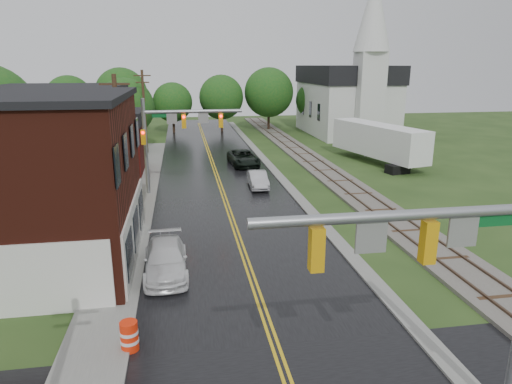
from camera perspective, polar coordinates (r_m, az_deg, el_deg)
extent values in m
cube|color=black|center=(38.57, -4.67, 1.28)|extent=(10.00, 90.00, 0.02)
cube|color=gray|center=(44.11, 1.80, 3.16)|extent=(0.80, 70.00, 0.12)
cube|color=gray|center=(33.79, -14.48, -1.25)|extent=(2.40, 50.00, 0.12)
cube|color=silver|center=(23.80, -14.88, -4.64)|extent=(0.10, 9.50, 3.00)
cube|color=tan|center=(34.80, -22.61, 3.95)|extent=(8.00, 7.00, 6.40)
cube|color=#3F0F0C|center=(43.47, -18.61, 5.12)|extent=(7.00, 6.00, 4.40)
cube|color=silver|center=(66.61, 11.04, 10.17)|extent=(10.00, 16.00, 7.00)
cube|color=black|center=(66.35, 11.26, 14.21)|extent=(10.40, 16.40, 2.40)
cube|color=silver|center=(59.04, 13.84, 11.29)|extent=(3.20, 3.20, 11.00)
cone|color=silver|center=(59.20, 14.51, 20.97)|extent=(4.40, 4.40, 9.00)
cube|color=#59544C|center=(45.18, 7.54, 3.46)|extent=(3.20, 80.00, 0.20)
cube|color=#4C3828|center=(44.95, 6.67, 3.61)|extent=(0.10, 80.00, 0.12)
cube|color=#4C3828|center=(45.37, 8.42, 3.66)|extent=(0.10, 80.00, 0.12)
cylinder|color=gray|center=(11.00, 17.82, -2.80)|extent=(7.20, 0.26, 0.26)
cube|color=orange|center=(11.57, 20.73, -5.86)|extent=(0.32, 0.30, 1.05)
cube|color=orange|center=(10.51, 7.57, -7.11)|extent=(0.32, 0.30, 1.05)
cube|color=gray|center=(11.95, 24.43, -4.56)|extent=(0.75, 0.06, 0.75)
cube|color=gray|center=(10.87, 14.20, -5.55)|extent=(0.75, 0.06, 0.75)
cube|color=#0C5926|center=(12.28, 27.37, -3.17)|extent=(1.40, 0.04, 0.30)
cylinder|color=gray|center=(34.87, -13.63, 5.41)|extent=(0.28, 0.28, 7.20)
cylinder|color=gray|center=(34.43, -7.84, 9.95)|extent=(7.20, 0.26, 0.26)
cube|color=orange|center=(34.49, -9.01, 8.74)|extent=(0.32, 0.30, 1.05)
cube|color=orange|center=(34.62, -4.42, 8.91)|extent=(0.32, 0.30, 1.05)
cube|color=gray|center=(34.47, -10.48, 9.00)|extent=(0.75, 0.06, 0.75)
cube|color=gray|center=(34.51, -6.60, 9.17)|extent=(0.75, 0.06, 0.75)
cube|color=#0C5926|center=(34.47, -11.71, 9.36)|extent=(1.40, 0.04, 0.30)
sphere|color=#FF0C0C|center=(34.28, -9.03, 9.25)|extent=(0.20, 0.20, 0.20)
cylinder|color=#382616|center=(29.94, -16.68, 5.31)|extent=(0.28, 0.28, 9.00)
cube|color=#382616|center=(29.53, -17.28, 12.76)|extent=(1.80, 0.12, 0.12)
cube|color=#382616|center=(29.57, -17.17, 11.41)|extent=(1.40, 0.12, 0.12)
cylinder|color=#382616|center=(51.65, -13.76, 9.62)|extent=(0.28, 0.28, 9.00)
cube|color=#382616|center=(51.41, -14.05, 13.94)|extent=(1.80, 0.12, 0.12)
cube|color=#382616|center=(51.43, -14.00, 13.16)|extent=(1.40, 0.12, 0.12)
cylinder|color=black|center=(49.22, -22.25, 4.91)|extent=(0.36, 0.36, 2.70)
sphere|color=#164E1A|center=(48.78, -22.65, 8.72)|extent=(6.00, 6.00, 6.00)
sphere|color=#164E1A|center=(48.31, -22.00, 8.10)|extent=(4.20, 4.20, 4.20)
cylinder|color=black|center=(54.21, -15.74, 6.48)|extent=(0.36, 0.36, 2.88)
sphere|color=#164E1A|center=(53.79, -16.01, 10.18)|extent=(6.40, 6.40, 6.40)
sphere|color=#164E1A|center=(53.38, -15.37, 9.58)|extent=(4.48, 4.48, 4.48)
imported|color=black|center=(44.50, -1.58, 4.25)|extent=(2.95, 5.55, 1.49)
imported|color=#B7B7BC|center=(36.48, 0.22, 1.55)|extent=(1.47, 3.98, 1.30)
imported|color=white|center=(22.03, -11.23, -8.29)|extent=(2.14, 4.95, 1.42)
cube|color=black|center=(43.35, 17.27, 2.77)|extent=(2.21, 1.64, 0.80)
cylinder|color=gray|center=(50.14, 13.45, 4.73)|extent=(0.16, 0.16, 0.80)
cube|color=white|center=(47.06, 15.01, 6.31)|extent=(5.47, 12.50, 3.05)
cylinder|color=red|center=(16.98, -15.55, -16.97)|extent=(0.71, 0.71, 1.09)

